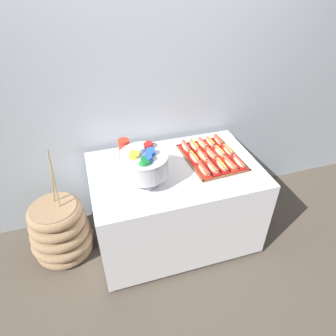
% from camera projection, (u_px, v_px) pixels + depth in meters
% --- Properties ---
extents(ground_plane, '(10.00, 10.00, 0.00)m').
position_uv_depth(ground_plane, '(174.00, 235.00, 2.73)').
color(ground_plane, '#4C4238').
extents(back_wall, '(6.00, 0.10, 2.60)m').
position_uv_depth(back_wall, '(155.00, 75.00, 2.37)').
color(back_wall, '#9EA8B2').
rests_on(back_wall, ground_plane).
extents(buffet_table, '(1.30, 0.84, 0.75)m').
position_uv_depth(buffet_table, '(175.00, 203.00, 2.50)').
color(buffet_table, silver).
rests_on(buffet_table, ground_plane).
extents(floor_vase, '(0.51, 0.51, 1.01)m').
position_uv_depth(floor_vase, '(60.00, 230.00, 2.45)').
color(floor_vase, '#896B4C').
rests_on(floor_vase, ground_plane).
extents(serving_tray, '(0.43, 0.55, 0.01)m').
position_uv_depth(serving_tray, '(211.00, 158.00, 2.40)').
color(serving_tray, brown).
rests_on(serving_tray, buffet_table).
extents(hot_dog_0, '(0.07, 0.18, 0.06)m').
position_uv_depth(hot_dog_0, '(204.00, 170.00, 2.21)').
color(hot_dog_0, red).
rests_on(hot_dog_0, serving_tray).
extents(hot_dog_1, '(0.07, 0.16, 0.06)m').
position_uv_depth(hot_dog_1, '(213.00, 168.00, 2.23)').
color(hot_dog_1, red).
rests_on(hot_dog_1, serving_tray).
extents(hot_dog_2, '(0.06, 0.16, 0.06)m').
position_uv_depth(hot_dog_2, '(222.00, 166.00, 2.25)').
color(hot_dog_2, '#B21414').
rests_on(hot_dog_2, serving_tray).
extents(hot_dog_3, '(0.07, 0.18, 0.06)m').
position_uv_depth(hot_dog_3, '(230.00, 164.00, 2.27)').
color(hot_dog_3, red).
rests_on(hot_dog_3, serving_tray).
extents(hot_dog_4, '(0.06, 0.17, 0.05)m').
position_uv_depth(hot_dog_4, '(239.00, 162.00, 2.30)').
color(hot_dog_4, '#B21414').
rests_on(hot_dog_4, serving_tray).
extents(hot_dog_5, '(0.07, 0.17, 0.06)m').
position_uv_depth(hot_dog_5, '(194.00, 158.00, 2.34)').
color(hot_dog_5, '#B21414').
rests_on(hot_dog_5, serving_tray).
extents(hot_dog_6, '(0.08, 0.18, 0.06)m').
position_uv_depth(hot_dog_6, '(203.00, 156.00, 2.36)').
color(hot_dog_6, red).
rests_on(hot_dog_6, serving_tray).
extents(hot_dog_7, '(0.08, 0.17, 0.06)m').
position_uv_depth(hot_dog_7, '(212.00, 154.00, 2.38)').
color(hot_dog_7, red).
rests_on(hot_dog_7, serving_tray).
extents(hot_dog_8, '(0.07, 0.16, 0.06)m').
position_uv_depth(hot_dog_8, '(220.00, 152.00, 2.40)').
color(hot_dog_8, red).
rests_on(hot_dog_8, serving_tray).
extents(hot_dog_9, '(0.07, 0.16, 0.06)m').
position_uv_depth(hot_dog_9, '(228.00, 151.00, 2.42)').
color(hot_dog_9, red).
rests_on(hot_dog_9, serving_tray).
extents(hot_dog_10, '(0.07, 0.17, 0.06)m').
position_uv_depth(hot_dog_10, '(186.00, 147.00, 2.46)').
color(hot_dog_10, '#B21414').
rests_on(hot_dog_10, serving_tray).
extents(hot_dog_11, '(0.07, 0.17, 0.06)m').
position_uv_depth(hot_dog_11, '(195.00, 146.00, 2.48)').
color(hot_dog_11, '#B21414').
rests_on(hot_dog_11, serving_tray).
extents(hot_dog_12, '(0.08, 0.17, 0.06)m').
position_uv_depth(hot_dog_12, '(203.00, 144.00, 2.50)').
color(hot_dog_12, red).
rests_on(hot_dog_12, serving_tray).
extents(hot_dog_13, '(0.07, 0.16, 0.06)m').
position_uv_depth(hot_dog_13, '(211.00, 143.00, 2.52)').
color(hot_dog_13, red).
rests_on(hot_dog_13, serving_tray).
extents(hot_dog_14, '(0.06, 0.16, 0.06)m').
position_uv_depth(hot_dog_14, '(219.00, 141.00, 2.54)').
color(hot_dog_14, '#B21414').
rests_on(hot_dog_14, serving_tray).
extents(punch_bowl, '(0.35, 0.35, 0.29)m').
position_uv_depth(punch_bowl, '(144.00, 163.00, 2.04)').
color(punch_bowl, silver).
rests_on(punch_bowl, buffet_table).
extents(cup_stack, '(0.08, 0.08, 0.22)m').
position_uv_depth(cup_stack, '(125.00, 153.00, 2.26)').
color(cup_stack, red).
rests_on(cup_stack, buffet_table).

